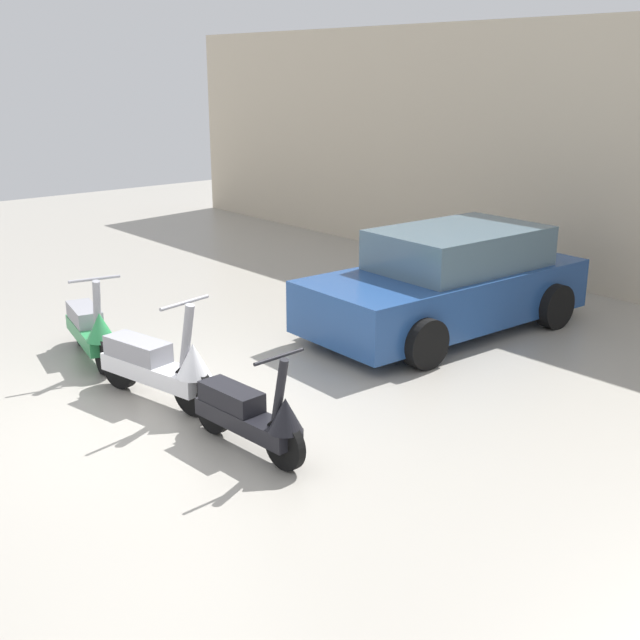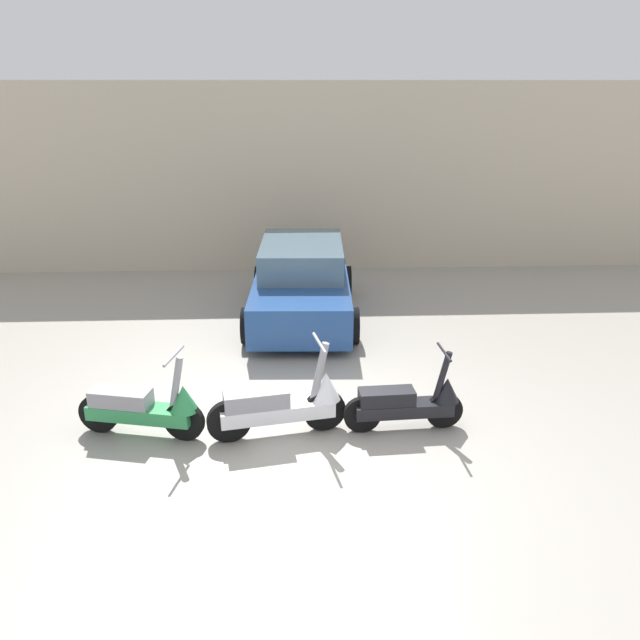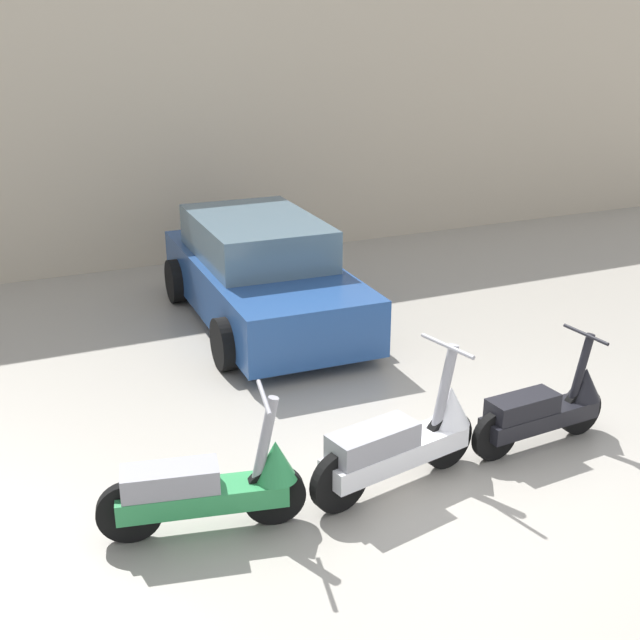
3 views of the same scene
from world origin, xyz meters
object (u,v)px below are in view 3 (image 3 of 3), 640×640
object	(u,v)px
scooter_front_left	(211,486)
scooter_front_right	(403,440)
car_rear_left	(261,274)
scooter_front_center	(546,408)

from	to	relation	value
scooter_front_left	scooter_front_right	world-z (taller)	scooter_front_right
car_rear_left	scooter_front_center	bearing A→B (deg)	19.02
scooter_front_left	scooter_front_center	bearing A→B (deg)	12.62
scooter_front_center	scooter_front_right	bearing A→B (deg)	178.67
scooter_front_center	car_rear_left	size ratio (longest dim) A/B	0.37
scooter_front_right	car_rear_left	distance (m)	3.91
scooter_front_right	car_rear_left	bearing A→B (deg)	75.09
scooter_front_left	car_rear_left	xyz separation A→B (m)	(1.83, 3.86, 0.23)
scooter_front_center	car_rear_left	world-z (taller)	car_rear_left
scooter_front_right	car_rear_left	xyz separation A→B (m)	(0.28, 3.90, 0.21)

